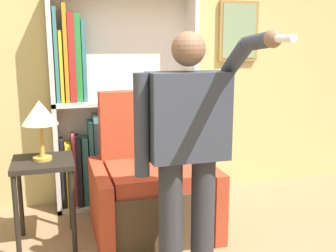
{
  "coord_description": "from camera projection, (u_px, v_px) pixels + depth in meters",
  "views": [
    {
      "loc": [
        -0.66,
        -1.71,
        1.5
      ],
      "look_at": [
        0.09,
        0.83,
        0.95
      ],
      "focal_mm": 42.0,
      "sensor_mm": 36.0,
      "label": 1
    }
  ],
  "objects": [
    {
      "name": "wall_back",
      "position": [
        124.0,
        55.0,
        3.72
      ],
      "size": [
        8.0,
        0.11,
        2.8
      ],
      "color": "tan",
      "rests_on": "ground_plane"
    },
    {
      "name": "bookcase",
      "position": [
        107.0,
        108.0,
        3.61
      ],
      "size": [
        1.33,
        0.28,
        1.97
      ],
      "color": "silver",
      "rests_on": "ground_plane"
    },
    {
      "name": "armchair",
      "position": [
        151.0,
        187.0,
        3.22
      ],
      "size": [
        0.95,
        0.82,
        1.12
      ],
      "color": "#4C3823",
      "rests_on": "ground_plane"
    },
    {
      "name": "person_standing",
      "position": [
        188.0,
        144.0,
        2.37
      ],
      "size": [
        0.63,
        0.78,
        1.58
      ],
      "color": "#2D2D33",
      "rests_on": "ground_plane"
    },
    {
      "name": "side_table",
      "position": [
        44.0,
        176.0,
        2.92
      ],
      "size": [
        0.44,
        0.44,
        0.67
      ],
      "color": "black",
      "rests_on": "ground_plane"
    },
    {
      "name": "table_lamp",
      "position": [
        40.0,
        115.0,
        2.82
      ],
      "size": [
        0.26,
        0.26,
        0.44
      ],
      "color": "gold",
      "rests_on": "side_table"
    }
  ]
}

